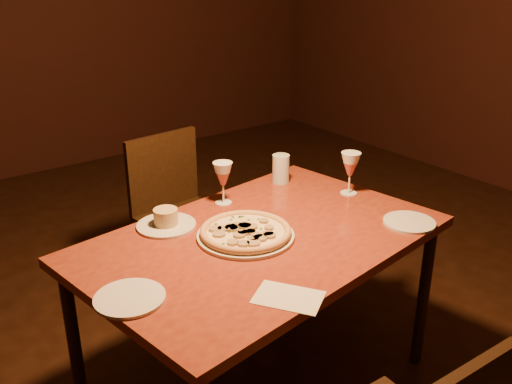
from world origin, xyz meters
TOP-DOWN VIEW (x-y plane):
  - dining_table at (0.09, 0.27)m, footprint 1.46×1.05m
  - chair_far at (0.22, 1.14)m, footprint 0.45×0.45m
  - pizza_plate at (0.04, 0.30)m, footprint 0.37×0.37m
  - ramekin_saucer at (-0.15, 0.56)m, footprint 0.23×0.23m
  - wine_glass_far at (0.15, 0.62)m, footprint 0.08×0.08m
  - wine_glass_right at (0.66, 0.37)m, footprint 0.09×0.09m
  - water_tumbler at (0.51, 0.66)m, footprint 0.08×0.08m
  - side_plate_left at (-0.49, 0.18)m, footprint 0.22×0.22m
  - side_plate_near at (0.63, 0.01)m, footprint 0.20×0.20m
  - menu_card at (-0.09, -0.11)m, footprint 0.23×0.25m

SIDE VIEW (x-z plane):
  - chair_far at x=0.22m, z-range 0.06..0.92m
  - dining_table at x=0.09m, z-range 0.30..1.02m
  - menu_card at x=-0.09m, z-range 0.72..0.72m
  - side_plate_near at x=0.63m, z-range 0.72..0.73m
  - side_plate_left at x=-0.49m, z-range 0.72..0.73m
  - pizza_plate at x=0.04m, z-range 0.72..0.76m
  - ramekin_saucer at x=-0.15m, z-range 0.71..0.78m
  - water_tumbler at x=0.51m, z-range 0.72..0.85m
  - wine_glass_far at x=0.15m, z-range 0.72..0.91m
  - wine_glass_right at x=0.66m, z-range 0.72..0.91m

